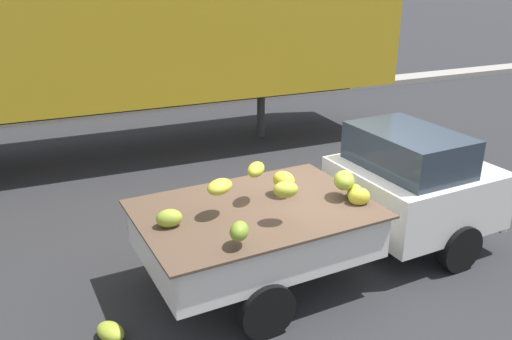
# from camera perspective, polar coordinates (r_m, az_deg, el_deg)

# --- Properties ---
(ground) EXTENTS (220.00, 220.00, 0.00)m
(ground) POSITION_cam_1_polar(r_m,az_deg,el_deg) (7.32, 6.42, -9.73)
(ground) COLOR #28282B
(curb_strip) EXTENTS (80.00, 0.80, 0.16)m
(curb_strip) POSITION_cam_1_polar(r_m,az_deg,el_deg) (15.06, -10.77, 6.90)
(curb_strip) COLOR gray
(curb_strip) RESTS_ON ground
(pickup_truck) EXTENTS (4.91, 2.15, 1.70)m
(pickup_truck) POSITION_cam_1_polar(r_m,az_deg,el_deg) (7.32, 13.45, -2.45)
(pickup_truck) COLOR silver
(pickup_truck) RESTS_ON ground
(semi_trailer) EXTENTS (12.03, 2.72, 3.95)m
(semi_trailer) POSITION_cam_1_polar(r_m,az_deg,el_deg) (10.92, -16.35, 14.16)
(semi_trailer) COLOR gold
(semi_trailer) RESTS_ON ground
(fallen_banana_bunch_near_tailgate) EXTENTS (0.38, 0.43, 0.18)m
(fallen_banana_bunch_near_tailgate) POSITION_cam_1_polar(r_m,az_deg,el_deg) (6.12, -15.36, -16.42)
(fallen_banana_bunch_near_tailgate) COLOR #9BAB31
(fallen_banana_bunch_near_tailgate) RESTS_ON ground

